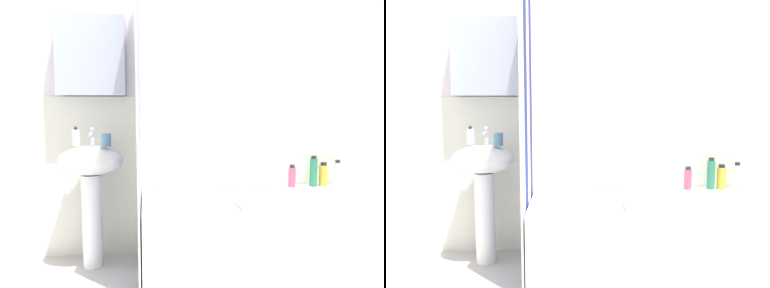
# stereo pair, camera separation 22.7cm
# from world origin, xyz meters

# --- Properties ---
(wall_back_tiled) EXTENTS (3.60, 0.18, 2.40)m
(wall_back_tiled) POSITION_xyz_m (-0.05, 1.26, 1.14)
(wall_back_tiled) COLOR silver
(wall_back_tiled) RESTS_ON ground_plane
(sink) EXTENTS (0.44, 0.34, 0.86)m
(sink) POSITION_xyz_m (-0.85, 1.03, 0.63)
(sink) COLOR white
(sink) RESTS_ON ground_plane
(faucet) EXTENTS (0.03, 0.12, 0.12)m
(faucet) POSITION_xyz_m (-0.85, 1.11, 0.92)
(faucet) COLOR silver
(faucet) RESTS_ON sink
(soap_dispenser) EXTENTS (0.05, 0.05, 0.13)m
(soap_dispenser) POSITION_xyz_m (-0.96, 1.10, 0.91)
(soap_dispenser) COLOR white
(soap_dispenser) RESTS_ON sink
(toothbrush_cup) EXTENTS (0.07, 0.07, 0.09)m
(toothbrush_cup) POSITION_xyz_m (-0.74, 1.00, 0.90)
(toothbrush_cup) COLOR teal
(toothbrush_cup) RESTS_ON sink
(bathtub) EXTENTS (1.63, 0.74, 0.51)m
(bathtub) POSITION_xyz_m (0.31, 0.85, 0.25)
(bathtub) COLOR white
(bathtub) RESTS_ON ground_plane
(shower_curtain) EXTENTS (0.01, 0.74, 2.00)m
(shower_curtain) POSITION_xyz_m (-0.52, 0.85, 1.00)
(shower_curtain) COLOR white
(shower_curtain) RESTS_ON ground_plane
(body_wash_bottle) EXTENTS (0.05, 0.05, 0.20)m
(body_wash_bottle) POSITION_xyz_m (1.03, 1.16, 0.60)
(body_wash_bottle) COLOR white
(body_wash_bottle) RESTS_ON bathtub
(conditioner_bottle) EXTENTS (0.07, 0.07, 0.19)m
(conditioner_bottle) POSITION_xyz_m (0.90, 1.14, 0.59)
(conditioner_bottle) COLOR gold
(conditioner_bottle) RESTS_ON bathtub
(lotion_bottle) EXTENTS (0.06, 0.06, 0.24)m
(lotion_bottle) POSITION_xyz_m (0.82, 1.14, 0.62)
(lotion_bottle) COLOR #287757
(lotion_bottle) RESTS_ON bathtub
(shampoo_bottle) EXTENTS (0.06, 0.06, 0.17)m
(shampoo_bottle) POSITION_xyz_m (0.65, 1.13, 0.59)
(shampoo_bottle) COLOR #C24867
(shampoo_bottle) RESTS_ON bathtub
(towel_folded) EXTENTS (0.27, 0.24, 0.09)m
(towel_folded) POSITION_xyz_m (0.23, 0.61, 0.55)
(towel_folded) COLOR silver
(towel_folded) RESTS_ON bathtub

